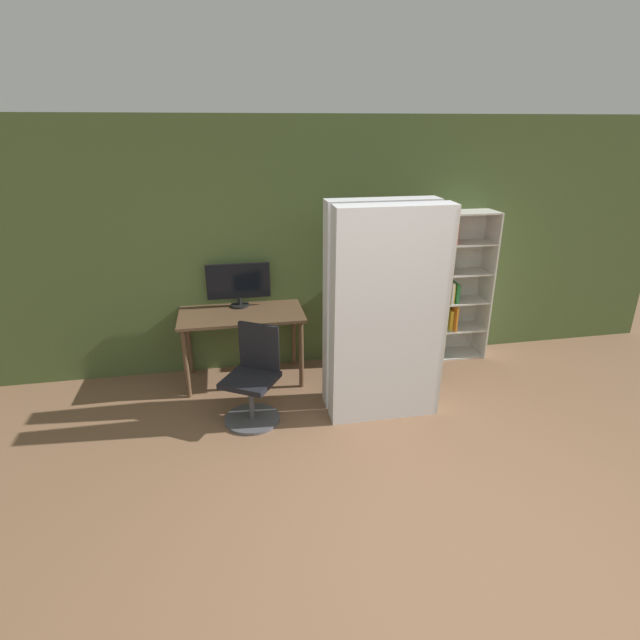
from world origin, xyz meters
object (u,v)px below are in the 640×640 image
Objects in this scene: bookshelf at (450,288)px; mattress_near at (389,318)px; office_chair at (253,384)px; mattress_far at (379,306)px; monitor at (239,283)px.

mattress_near is at bearing -133.94° from bookshelf.
bookshelf is 0.86× the size of mattress_near.
mattress_far is (1.22, 0.12, 0.64)m from office_chair.
mattress_far is (1.27, -0.88, -0.04)m from monitor.
office_chair is 0.53× the size of bookshelf.
monitor is 0.39× the size of bookshelf.
mattress_far reaches higher than monitor.
bookshelf reaches higher than monitor.
mattress_near reaches higher than office_chair.
office_chair is 0.45× the size of mattress_far.
mattress_far is at bearing -142.83° from bookshelf.
monitor is 2.41m from bookshelf.
mattress_near is (1.22, -0.20, 0.64)m from office_chair.
monitor is at bearing 179.35° from bookshelf.
mattress_far is (-1.13, -0.86, 0.15)m from bookshelf.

